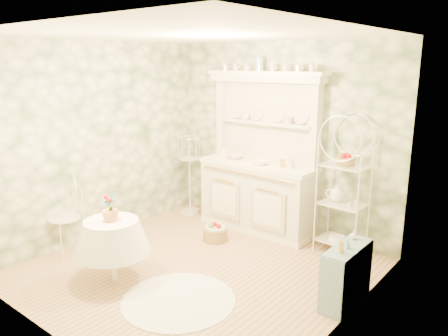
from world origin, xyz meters
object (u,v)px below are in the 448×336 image
Objects in this scene: birdcage_stand at (189,171)px; bakers_rack at (344,183)px; kitchen_dresser at (258,153)px; round_table at (113,249)px; floor_basket at (215,234)px; side_shelf at (346,274)px; cafe_chair at (65,223)px.

bakers_rack is at bearing 2.33° from birdcage_stand.
round_table is at bearing -98.67° from kitchen_dresser.
round_table is (-1.66, -2.33, -0.54)m from bakers_rack.
bakers_rack is 1.86m from floor_basket.
round_table is (-2.23, -1.19, 0.06)m from side_shelf.
bakers_rack reaches higher than round_table.
cafe_chair is 1.99m from floor_basket.
round_table is at bearing 17.61° from cafe_chair.
birdcage_stand is at bearing -173.51° from bakers_rack.
cafe_chair is at bearing -167.17° from side_shelf.
bakers_rack reaches higher than birdcage_stand.
cafe_chair reaches higher than round_table.
side_shelf is 2.53m from round_table.
side_shelf reaches higher than floor_basket.
floor_basket is at bearing 71.72° from cafe_chair.
kitchen_dresser is 1.24× the size of bakers_rack.
bakers_rack reaches higher than floor_basket.
cafe_chair is at bearing -137.14° from bakers_rack.
kitchen_dresser is 1.32m from bakers_rack.
birdcage_stand reaches higher than round_table.
round_table is at bearing -157.09° from side_shelf.
birdcage_stand reaches higher than cafe_chair.
cafe_chair reaches higher than side_shelf.
kitchen_dresser is at bearing 75.48° from floor_basket.
birdcage_stand is at bearing 112.41° from round_table.
cafe_chair is 2.45× the size of floor_basket.
kitchen_dresser is at bearing -175.12° from bakers_rack.
cafe_chair is at bearing -130.97° from floor_basket.
round_table is 0.98× the size of cafe_chair.
bakers_rack is at bearing 26.49° from floor_basket.
cafe_chair is at bearing -95.60° from birdcage_stand.
bakers_rack is 2.47× the size of side_shelf.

